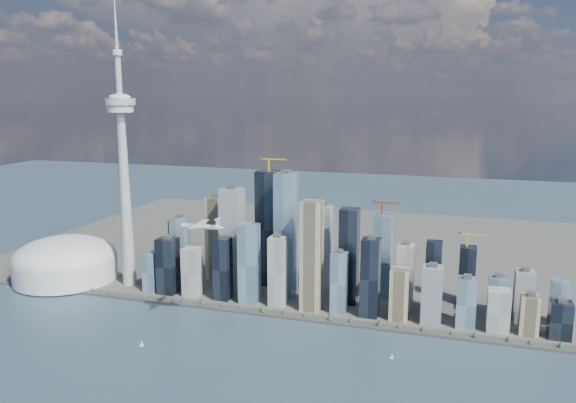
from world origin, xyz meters
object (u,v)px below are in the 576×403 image
(airplane, at_px, (201,226))
(sailboat_west, at_px, (141,344))
(needle_tower, at_px, (123,166))
(dome_stadium, at_px, (65,261))
(sailboat_east, at_px, (392,357))

(airplane, height_order, sailboat_west, airplane)
(needle_tower, bearing_deg, dome_stadium, -175.91)
(sailboat_west, distance_m, sailboat_east, 367.48)
(sailboat_east, bearing_deg, airplane, 177.11)
(dome_stadium, bearing_deg, sailboat_west, -35.71)
(needle_tower, xyz_separation_m, sailboat_east, (528.40, -160.38, -232.97))
(needle_tower, bearing_deg, sailboat_east, -16.88)
(dome_stadium, distance_m, sailboat_east, 686.08)
(dome_stadium, height_order, sailboat_west, dome_stadium)
(needle_tower, relative_size, sailboat_west, 55.07)
(dome_stadium, relative_size, airplane, 2.79)
(dome_stadium, relative_size, sailboat_west, 20.01)
(needle_tower, relative_size, airplane, 7.68)
(needle_tower, height_order, airplane, needle_tower)
(needle_tower, relative_size, sailboat_east, 61.56)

